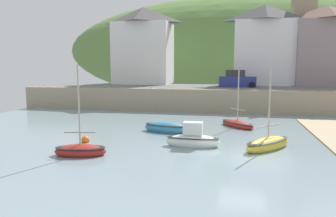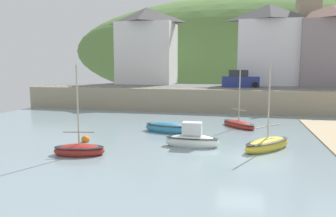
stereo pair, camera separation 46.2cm
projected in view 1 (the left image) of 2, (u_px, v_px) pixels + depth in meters
quay_seawall at (239, 99)px, 34.47m from camera, size 48.00×9.40×2.40m
hillside_backdrop at (251, 51)px, 69.67m from camera, size 80.00×44.00×22.37m
waterfront_building_left at (143, 45)px, 43.59m from camera, size 7.58×5.87×10.04m
waterfront_building_centre at (264, 45)px, 40.56m from camera, size 7.55×4.34×9.85m
waterfront_building_right at (325, 45)px, 39.19m from camera, size 7.49×5.47×9.51m
church_with_spire at (303, 16)px, 42.92m from camera, size 3.00×3.00×17.24m
rowboat_small_beached at (237, 124)px, 26.14m from camera, size 3.19×3.44×4.72m
motorboat_with_cabin at (166, 128)px, 24.16m from camera, size 3.63×2.07×0.98m
sailboat_white_hull at (268, 144)px, 19.21m from camera, size 3.30×3.59×5.18m
dinghy_open_wooden at (80, 150)px, 17.95m from camera, size 3.04×1.87×5.13m
fishing_boat_green at (193, 140)px, 19.85m from camera, size 3.34×1.08×1.72m
parked_car_near_slipway at (237, 80)px, 37.39m from camera, size 4.24×2.07×1.95m
mooring_buoy at (85, 140)px, 20.93m from camera, size 0.53×0.53×0.53m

